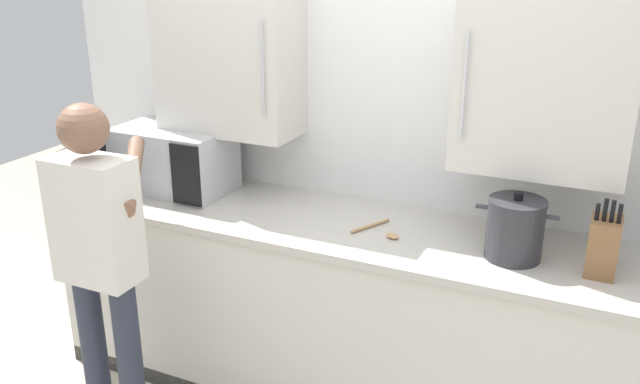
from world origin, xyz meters
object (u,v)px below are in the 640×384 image
microwave_oven (168,159)px  wooden_spoon (381,231)px  person_figure (99,252)px  knife_block (603,246)px  stock_pot (515,229)px

microwave_oven → wooden_spoon: size_ratio=3.49×
microwave_oven → person_figure: bearing=-76.0°
wooden_spoon → microwave_oven: bearing=176.6°
knife_block → wooden_spoon: bearing=179.4°
microwave_oven → wooden_spoon: (1.18, -0.07, -0.15)m
microwave_oven → stock_pot: (1.75, -0.08, -0.04)m
stock_pot → knife_block: knife_block is taller
microwave_oven → knife_block: microwave_oven is taller
stock_pot → knife_block: (0.33, 0.00, -0.01)m
stock_pot → knife_block: size_ratio=1.03×
stock_pot → person_figure: size_ratio=0.21×
microwave_oven → wooden_spoon: 1.20m
wooden_spoon → person_figure: person_figure is taller
stock_pot → person_figure: person_figure is taller
microwave_oven → person_figure: size_ratio=0.49×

